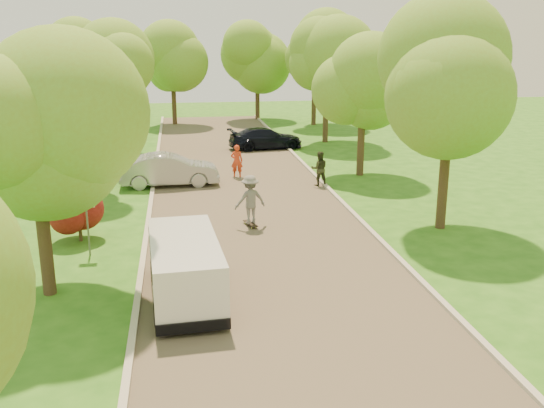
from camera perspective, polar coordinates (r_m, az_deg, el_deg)
ground at (r=17.15m, az=1.22°, el=-8.40°), size 100.00×100.00×0.00m
road at (r=24.59m, az=-2.03°, el=-0.85°), size 8.00×60.00×0.01m
curb_left at (r=24.45m, az=-11.50°, el=-1.12°), size 0.18×60.00×0.12m
curb_right at (r=25.35m, az=7.09°, el=-0.32°), size 0.18×60.00×0.12m
street_sign at (r=20.38m, az=-17.08°, el=-0.48°), size 0.55×0.06×2.17m
red_shrub at (r=22.01m, az=-17.76°, el=-0.63°), size 1.70×1.70×1.95m
tree_l_mida at (r=16.88m, az=-21.11°, el=8.45°), size 4.71×4.60×7.39m
tree_l_midb at (r=27.81m, az=-17.47°, el=10.00°), size 4.30×4.20×6.62m
tree_l_far at (r=37.61m, az=-14.76°, el=12.86°), size 4.92×4.80×7.79m
tree_r_mida at (r=22.68m, az=17.07°, el=11.33°), size 5.13×5.00×7.95m
tree_r_midb at (r=30.94m, az=8.96°, el=11.57°), size 4.51×4.40×7.01m
tree_r_far at (r=40.67m, az=5.53°, el=13.97°), size 5.33×5.20×8.34m
tree_bg_a at (r=45.84m, az=-16.83°, el=12.93°), size 5.12×5.00×7.72m
tree_bg_b at (r=48.69m, az=4.31°, el=13.92°), size 5.12×5.00×7.95m
tree_bg_c at (r=49.45m, az=-9.12°, el=13.20°), size 4.92×4.80×7.33m
tree_bg_d at (r=51.91m, az=-1.16°, el=13.82°), size 5.12×5.00×7.72m
minivan at (r=16.65m, az=-8.20°, el=-5.96°), size 2.08×4.68×1.70m
silver_sedan at (r=29.28m, az=-9.65°, el=3.18°), size 4.72×1.79×1.54m
dark_sedan at (r=38.39m, az=-0.61°, el=6.20°), size 4.85×2.48×1.35m
longboard at (r=22.88m, az=-2.05°, el=-1.86°), size 0.50×0.99×0.11m
skateboarder at (r=22.62m, az=-2.07°, el=0.42°), size 1.33×0.97×1.85m
person_striped at (r=30.66m, az=-3.33°, el=4.06°), size 0.66×0.49×1.66m
person_olive at (r=28.93m, az=4.48°, el=3.33°), size 0.86×0.69×1.66m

